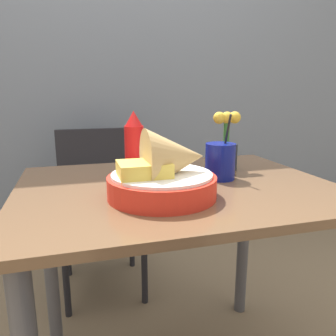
{
  "coord_description": "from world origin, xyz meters",
  "views": [
    {
      "loc": [
        -0.29,
        -0.91,
        1.01
      ],
      "look_at": [
        -0.04,
        -0.03,
        0.8
      ],
      "focal_mm": 35.0,
      "sensor_mm": 36.0,
      "label": 1
    }
  ],
  "objects_px": {
    "food_basket": "(166,173)",
    "ketchup_bottle": "(134,146)",
    "drink_cup": "(220,162)",
    "chair_far_window": "(99,194)",
    "flower_vase": "(226,146)"
  },
  "relations": [
    {
      "from": "ketchup_bottle",
      "to": "flower_vase",
      "type": "xyz_separation_m",
      "value": [
        0.33,
        0.02,
        -0.02
      ]
    },
    {
      "from": "food_basket",
      "to": "ketchup_bottle",
      "type": "height_order",
      "value": "ketchup_bottle"
    },
    {
      "from": "food_basket",
      "to": "ketchup_bottle",
      "type": "bearing_deg",
      "value": 101.34
    },
    {
      "from": "ketchup_bottle",
      "to": "flower_vase",
      "type": "bearing_deg",
      "value": 3.63
    },
    {
      "from": "chair_far_window",
      "to": "drink_cup",
      "type": "height_order",
      "value": "drink_cup"
    },
    {
      "from": "drink_cup",
      "to": "chair_far_window",
      "type": "bearing_deg",
      "value": 114.83
    },
    {
      "from": "food_basket",
      "to": "chair_far_window",
      "type": "bearing_deg",
      "value": 98.12
    },
    {
      "from": "ketchup_bottle",
      "to": "flower_vase",
      "type": "distance_m",
      "value": 0.33
    },
    {
      "from": "chair_far_window",
      "to": "drink_cup",
      "type": "distance_m",
      "value": 0.86
    },
    {
      "from": "drink_cup",
      "to": "flower_vase",
      "type": "height_order",
      "value": "drink_cup"
    },
    {
      "from": "food_basket",
      "to": "drink_cup",
      "type": "bearing_deg",
      "value": 30.97
    },
    {
      "from": "ketchup_bottle",
      "to": "drink_cup",
      "type": "distance_m",
      "value": 0.28
    },
    {
      "from": "ketchup_bottle",
      "to": "food_basket",
      "type": "bearing_deg",
      "value": -78.66
    },
    {
      "from": "chair_far_window",
      "to": "food_basket",
      "type": "distance_m",
      "value": 0.92
    },
    {
      "from": "drink_cup",
      "to": "food_basket",
      "type": "bearing_deg",
      "value": -149.03
    }
  ]
}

